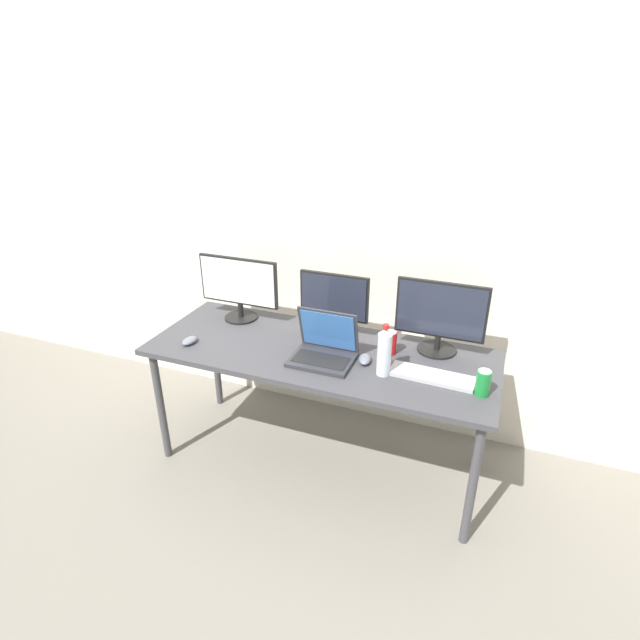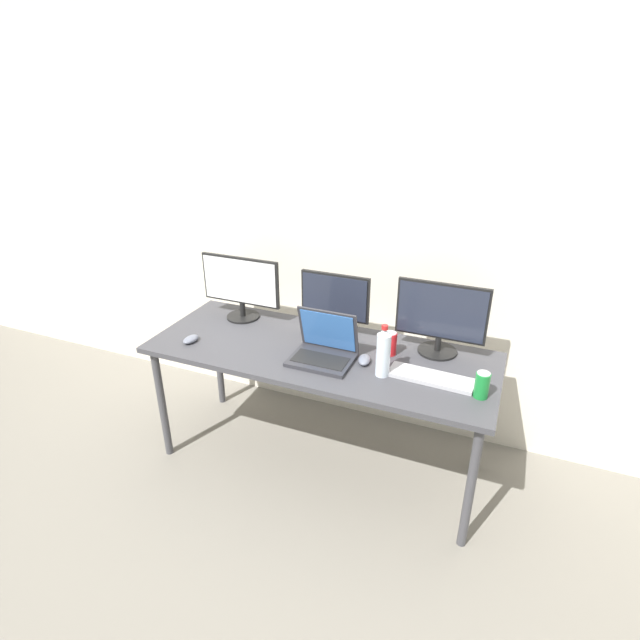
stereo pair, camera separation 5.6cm
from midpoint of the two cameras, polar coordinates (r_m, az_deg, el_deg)
ground_plane at (r=3.09m, az=-0.54°, el=-15.60°), size 16.00×16.00×0.00m
wall_back at (r=2.98m, az=3.62°, el=11.21°), size 7.00×0.08×2.60m
work_desk at (r=2.69m, az=-0.60°, el=-4.62°), size 1.85×0.71×0.74m
monitor_left at (r=2.99m, az=-9.80°, el=3.84°), size 0.50×0.20×0.38m
monitor_center at (r=2.76m, az=1.04°, el=2.09°), size 0.40×0.17×0.36m
monitor_right at (r=2.64m, az=13.00°, el=0.48°), size 0.47×0.21×0.39m
laptop_silver at (r=2.56m, az=-0.13°, el=-3.25°), size 0.32×0.25×0.26m
keyboard_main at (r=2.48m, az=12.01°, el=-6.30°), size 0.41×0.15×0.02m
mouse_by_keyboard at (r=2.56m, az=4.51°, el=-4.49°), size 0.08×0.12×0.04m
mouse_by_laptop at (r=2.82m, az=-15.23°, el=-2.30°), size 0.07×0.11×0.03m
water_bottle at (r=2.41m, az=6.70°, el=-3.62°), size 0.07×0.07×0.27m
soda_can_near_keyboard at (r=2.38m, az=17.49°, el=-6.87°), size 0.07×0.07×0.13m
soda_can_by_laptop at (r=2.63m, az=7.43°, el=-2.58°), size 0.07×0.07×0.13m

